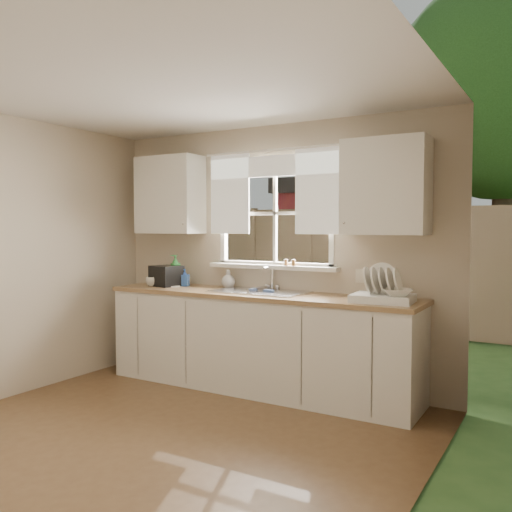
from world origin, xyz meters
The scene contains 21 objects.
ground centered at (0.00, 0.00, 0.00)m, with size 4.00×4.00×0.00m, color brown.
room_walls centered at (0.00, -0.07, 1.24)m, with size 3.62×4.02×2.50m.
ceiling centered at (0.00, 0.00, 2.50)m, with size 3.60×4.00×0.02m, color silver.
window centered at (0.00, 2.00, 1.49)m, with size 1.38×0.16×1.06m.
curtains centered at (0.00, 1.95, 1.93)m, with size 1.50×0.03×0.81m.
base_cabinets centered at (0.00, 1.68, 0.43)m, with size 3.00×0.62×0.87m, color white.
countertop centered at (0.00, 1.68, 0.89)m, with size 3.04×0.65×0.04m, color #95734A.
upper_cabinet_left centered at (-1.15, 1.82, 1.85)m, with size 0.70×0.33×0.80m, color white.
upper_cabinet_right centered at (1.15, 1.82, 1.85)m, with size 0.70×0.33×0.80m, color white.
wall_outlet centered at (0.88, 1.99, 1.08)m, with size 0.08×0.01×0.12m, color beige.
sill_jars centered at (0.20, 1.94, 1.18)m, with size 0.12×0.04×0.06m.
backyard centered at (0.58, 8.42, 3.46)m, with size 20.00×10.00×6.13m.
sink centered at (0.00, 1.71, 0.84)m, with size 0.88×0.52×0.40m.
dish_rack centered at (1.20, 1.63, 0.98)m, with size 0.51×0.40×0.31m.
bowl centered at (1.33, 1.58, 1.00)m, with size 0.23×0.23×0.06m, color white.
soap_bottle_a centered at (-1.06, 1.79, 1.07)m, with size 0.12×0.12×0.32m, color #2D8939.
soap_bottle_b centered at (-0.92, 1.77, 1.00)m, with size 0.08×0.08×0.18m, color blue.
soap_bottle_c centered at (-0.46, 1.89, 1.00)m, with size 0.14×0.14×0.18m, color beige.
saucer centered at (-1.01, 1.67, 0.92)m, with size 0.18×0.18×0.01m, color beige.
cup centered at (-1.21, 1.59, 0.96)m, with size 0.12×0.12×0.10m, color silver.
black_appliance centered at (-1.09, 1.68, 1.02)m, with size 0.29×0.25×0.21m, color black.
Camera 1 is at (2.51, -2.63, 1.51)m, focal length 38.00 mm.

